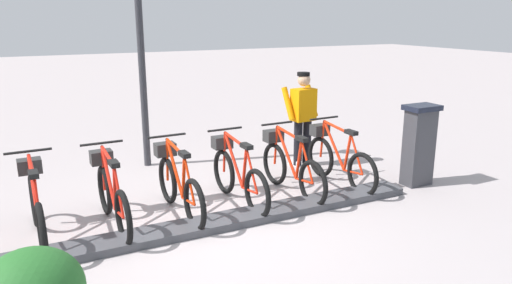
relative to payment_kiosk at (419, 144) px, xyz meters
name	(u,v)px	position (x,y,z in m)	size (l,w,h in m)	color
ground_plane	(210,228)	(-0.05, 3.53, -0.67)	(60.00, 60.00, 0.00)	#AFA2A2
dock_rail_base	(210,224)	(-0.05, 3.53, -0.62)	(0.44, 6.02, 0.10)	#47474C
payment_kiosk	(419,144)	(0.00, 0.00, 0.00)	(0.36, 0.52, 1.28)	#38383D
bike_docked_0	(338,158)	(0.57, 1.12, -0.24)	(1.72, 0.54, 1.02)	black
bike_docked_1	(290,166)	(0.57, 1.99, -0.24)	(1.72, 0.54, 1.02)	black
bike_docked_2	(237,174)	(0.57, 2.86, -0.24)	(1.72, 0.54, 1.02)	black
bike_docked_3	(178,183)	(0.57, 3.73, -0.24)	(1.72, 0.54, 1.02)	black
bike_docked_4	(112,194)	(0.57, 4.60, -0.24)	(1.72, 0.54, 1.02)	black
bike_docked_5	(36,206)	(0.57, 5.47, -0.24)	(1.72, 0.54, 1.02)	black
worker_near_rack	(303,115)	(1.69, 1.08, 0.24)	(0.48, 0.65, 1.66)	white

